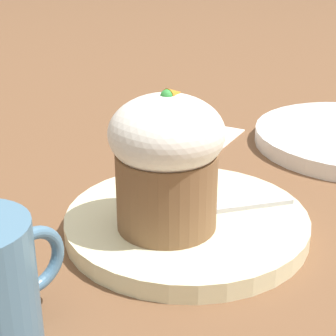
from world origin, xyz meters
name	(u,v)px	position (x,y,z in m)	size (l,w,h in m)	color
ground_plane	(186,231)	(0.00, 0.00, 0.00)	(4.00, 4.00, 0.00)	brown
dessert_plate	(187,223)	(0.00, 0.00, 0.01)	(0.20, 0.20, 0.02)	beige
carrot_cake	(168,160)	(-0.02, 0.00, 0.07)	(0.09, 0.09, 0.11)	brown
spoon	(196,211)	(0.01, -0.01, 0.02)	(0.11, 0.08, 0.01)	#B7B7BC
paper_napkin	(191,137)	(0.17, 0.14, 0.00)	(0.13, 0.12, 0.00)	white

